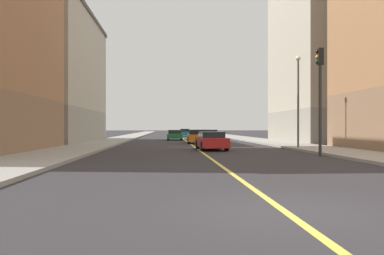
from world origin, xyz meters
TOP-DOWN VIEW (x-y plane):
  - ground_plane at (0.00, 0.00)m, footprint 400.00×400.00m
  - sidewalk_left at (8.31, 49.00)m, footprint 3.83×168.00m
  - sidewalk_right at (-8.31, 49.00)m, footprint 3.83×168.00m
  - lane_center_stripe at (0.00, 49.00)m, footprint 0.16×154.00m
  - building_left_mid at (14.99, 32.70)m, footprint 9.83×14.41m
  - building_right_midblock at (-14.99, 34.67)m, footprint 9.83×19.53m
  - traffic_light_left_near at (5.98, 13.14)m, footprint 0.40×0.32m
  - street_lamp_left_near at (7.00, 19.48)m, footprint 0.36×0.36m
  - car_teal at (0.82, 58.92)m, footprint 1.88×4.45m
  - car_red at (0.87, 19.30)m, footprint 1.95×4.33m
  - car_green at (-1.24, 40.39)m, footprint 1.87×4.56m
  - car_orange at (0.80, 30.47)m, footprint 2.05×4.39m
  - car_blue at (3.42, 42.93)m, footprint 1.94×4.05m

SIDE VIEW (x-z plane):
  - ground_plane at x=0.00m, z-range 0.00..0.00m
  - lane_center_stripe at x=0.00m, z-range 0.00..0.01m
  - sidewalk_left at x=8.31m, z-range 0.00..0.15m
  - sidewalk_right at x=-8.31m, z-range 0.00..0.15m
  - car_green at x=-1.24m, z-range -0.01..1.23m
  - car_blue at x=3.42m, z-range -0.01..1.24m
  - car_red at x=0.87m, z-range 0.00..1.25m
  - car_teal at x=0.82m, z-range -0.03..1.29m
  - car_orange at x=0.80m, z-range -0.01..1.32m
  - traffic_light_left_near at x=5.98m, z-range 0.87..6.64m
  - street_lamp_left_near at x=7.00m, z-range 0.88..7.30m
  - building_right_midblock at x=-14.99m, z-range 0.01..13.76m
  - building_left_mid at x=14.99m, z-range 0.01..18.74m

